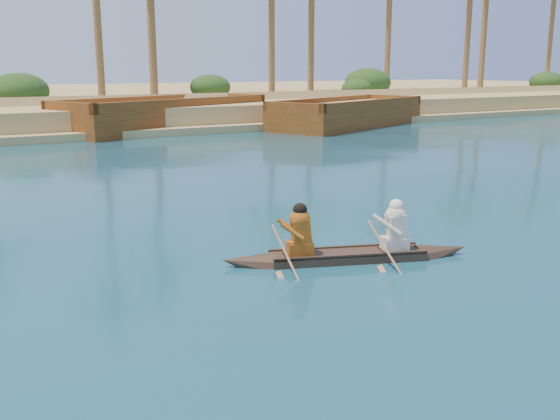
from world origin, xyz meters
TOP-DOWN VIEW (x-y plane):
  - ground at (0.00, 0.00)m, footprint 160.00×160.00m
  - canoe at (1.99, 1.72)m, footprint 4.29×2.04m
  - barge_mid at (7.59, 25.54)m, footprint 12.67×8.23m
  - barge_right at (17.14, 22.00)m, footprint 11.56×7.64m

SIDE VIEW (x-z plane):
  - ground at x=0.00m, z-range 0.00..0.00m
  - canoe at x=1.99m, z-range -0.37..0.83m
  - barge_right at x=17.14m, z-range -0.27..1.56m
  - barge_mid at x=7.59m, z-range -0.30..1.71m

